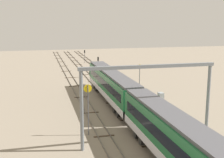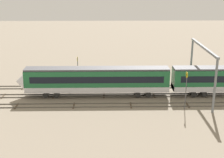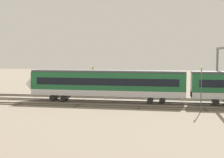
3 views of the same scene
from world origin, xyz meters
The scene contains 8 objects.
ground_plane centered at (0.00, 0.00, 0.00)m, with size 187.19×187.19×0.00m, color gray.
track_near_foreground centered at (0.00, -4.41, 0.07)m, with size 171.19×2.40×0.16m.
track_with_train centered at (0.00, 0.00, 0.07)m, with size 171.19×2.40×0.16m.
track_middle centered at (0.00, 4.41, 0.07)m, with size 171.19×2.40×0.16m.
overhead_gantry centered at (-12.07, 0.31, 6.21)m, with size 0.40×14.65×8.57m.
speed_sign_near_foreground centered at (9.15, -6.14, 3.36)m, with size 0.14×0.83×5.32m.
speed_sign_mid_trackside centered at (-8.16, 6.04, 3.83)m, with size 0.14×0.92×5.98m.
relay_cabinet centered at (2.53, -7.47, 0.83)m, with size 1.08×0.76×1.67m.
Camera 2 is at (3.87, 52.66, 19.90)m, focal length 52.84 mm.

